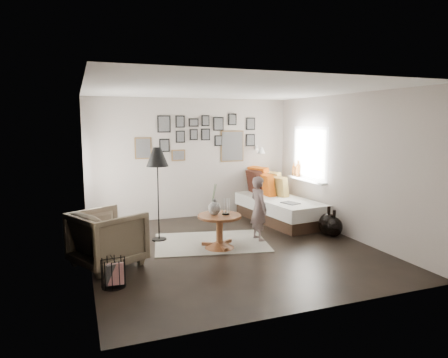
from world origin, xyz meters
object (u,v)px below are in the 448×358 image
object	(u,v)px
demijohn_large	(328,224)
child	(259,208)
floor_lamp	(157,160)
vase	(214,206)
daybed	(277,205)
magazine_basket	(114,273)
armchair	(108,238)
demijohn_small	(334,227)
pedestal_table	(219,233)

from	to	relation	value
demijohn_large	child	bearing A→B (deg)	172.25
floor_lamp	demijohn_large	distance (m)	3.35
demijohn_large	child	distance (m)	1.41
vase	child	xyz separation A→B (m)	(0.89, 0.18, -0.16)
daybed	magazine_basket	xyz separation A→B (m)	(-3.60, -2.36, -0.16)
armchair	magazine_basket	xyz separation A→B (m)	(0.00, -0.82, -0.23)
vase	floor_lamp	xyz separation A→B (m)	(-0.78, 0.79, 0.70)
demijohn_small	armchair	bearing A→B (deg)	-178.94
daybed	magazine_basket	distance (m)	4.31
magazine_basket	demijohn_large	world-z (taller)	demijohn_large
pedestal_table	demijohn_large	bearing A→B (deg)	0.53
pedestal_table	armchair	world-z (taller)	armchair
daybed	demijohn_small	bearing A→B (deg)	-81.64
demijohn_small	child	distance (m)	1.47
pedestal_table	demijohn_large	xyz separation A→B (m)	(2.16, 0.02, -0.05)
demijohn_large	armchair	bearing A→B (deg)	-177.20
daybed	floor_lamp	bearing A→B (deg)	-174.74
vase	child	world-z (taller)	child
armchair	floor_lamp	distance (m)	1.71
magazine_basket	armchair	bearing A→B (deg)	90.14
vase	pedestal_table	bearing A→B (deg)	-14.04
pedestal_table	demijohn_large	size ratio (longest dim) A/B	1.32
vase	floor_lamp	size ratio (longest dim) A/B	0.31
armchair	child	distance (m)	2.65
floor_lamp	vase	bearing A→B (deg)	-45.51
armchair	floor_lamp	bearing A→B (deg)	-71.52
pedestal_table	floor_lamp	world-z (taller)	floor_lamp
daybed	armchair	distance (m)	3.92
pedestal_table	magazine_basket	world-z (taller)	pedestal_table
floor_lamp	child	xyz separation A→B (m)	(1.67, -0.61, -0.86)
vase	demijohn_large	size ratio (longest dim) A/B	0.94
armchair	vase	bearing A→B (deg)	-111.12
vase	magazine_basket	xyz separation A→B (m)	(-1.72, -1.01, -0.55)
demijohn_small	floor_lamp	bearing A→B (deg)	163.40
armchair	demijohn_small	size ratio (longest dim) A/B	1.81
magazine_basket	child	size ratio (longest dim) A/B	0.32
vase	armchair	distance (m)	1.76
daybed	demijohn_large	bearing A→B (deg)	-81.75
pedestal_table	daybed	xyz separation A→B (m)	(1.80, 1.37, 0.08)
demijohn_small	child	bearing A→B (deg)	167.63
armchair	child	bearing A→B (deg)	-109.34
pedestal_table	floor_lamp	distance (m)	1.66
armchair	floor_lamp	size ratio (longest dim) A/B	0.54
armchair	demijohn_large	xyz separation A→B (m)	(3.96, 0.19, -0.20)
pedestal_table	vase	world-z (taller)	vase
child	magazine_basket	bearing A→B (deg)	108.74
pedestal_table	vase	bearing A→B (deg)	165.96
daybed	armchair	world-z (taller)	daybed
demijohn_large	demijohn_small	xyz separation A→B (m)	(0.04, -0.12, -0.02)
pedestal_table	magazine_basket	size ratio (longest dim) A/B	1.95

